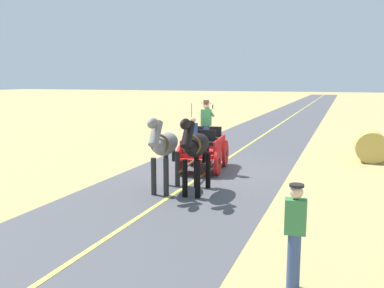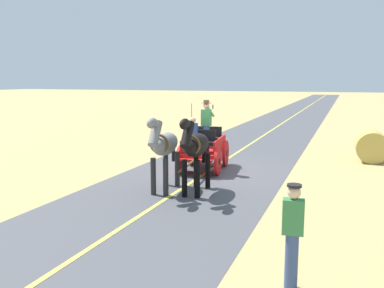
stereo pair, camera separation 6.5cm
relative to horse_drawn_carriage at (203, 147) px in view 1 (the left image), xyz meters
The scene contains 8 objects.
ground_plane 0.85m from the horse_drawn_carriage, behind, with size 200.00×200.00×0.00m, color tan.
road_surface 0.85m from the horse_drawn_carriage, behind, with size 5.42×160.00×0.01m, color #4C4C51.
road_centre_stripe 0.84m from the horse_drawn_carriage, behind, with size 0.12×160.00×0.00m, color #DBCC4C.
horse_drawn_carriage is the anchor object (origin of this frame).
horse_near_side 3.10m from the horse_drawn_carriage, 105.03° to the left, with size 0.65×2.13×2.21m.
horse_off_side 3.11m from the horse_drawn_carriage, 87.83° to the left, with size 0.72×2.14×2.21m.
pedestrian_walking 8.45m from the horse_drawn_carriage, 118.43° to the left, with size 0.34×0.24×1.65m.
hay_bale 6.78m from the horse_drawn_carriage, 146.65° to the right, with size 1.20×1.20×1.10m, color gold.
Camera 1 is at (-4.39, 13.46, 3.18)m, focal length 38.21 mm.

